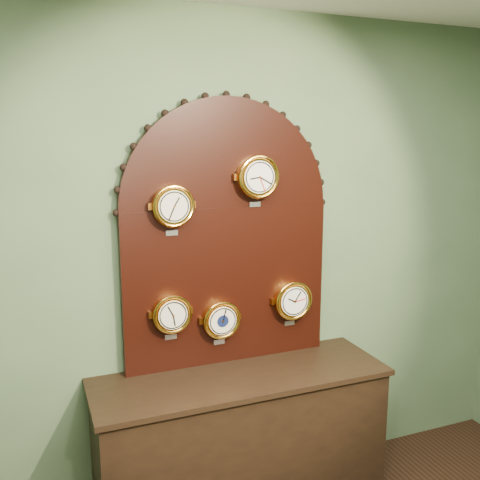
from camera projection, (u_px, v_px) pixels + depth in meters
name	position (u px, v px, depth m)	size (l,w,h in m)	color
wall_back	(224.00, 263.00, 3.10)	(4.00, 4.00, 0.00)	#4D6746
shop_counter	(241.00, 445.00, 3.05)	(1.60, 0.50, 0.80)	black
display_board	(227.00, 226.00, 3.01)	(1.26, 0.06, 1.53)	black
roman_clock	(173.00, 206.00, 2.81)	(0.23, 0.08, 0.28)	gold
arabic_clock	(257.00, 177.00, 2.95)	(0.24, 0.08, 0.29)	gold
hygrometer	(172.00, 314.00, 2.91)	(0.22, 0.08, 0.27)	gold
barometer	(221.00, 319.00, 3.03)	(0.22, 0.08, 0.27)	gold
tide_clock	(292.00, 300.00, 3.18)	(0.24, 0.08, 0.29)	gold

